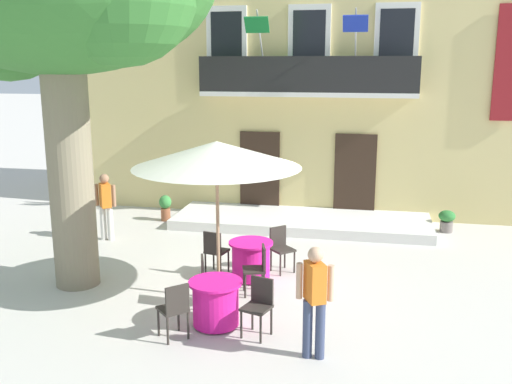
{
  "coord_description": "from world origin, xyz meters",
  "views": [
    {
      "loc": [
        2.31,
        -10.36,
        4.15
      ],
      "look_at": [
        -0.19,
        1.98,
        1.3
      ],
      "focal_mm": 40.32,
      "sensor_mm": 36.0,
      "label": 1
    }
  ],
  "objects_px": {
    "cafe_chair_near_tree_1": "(258,267)",
    "ground_planter_right": "(447,220)",
    "cafe_table_near_tree": "(251,260)",
    "cafe_chair_middle_2": "(259,303)",
    "cafe_chair_near_tree_2": "(281,246)",
    "cafe_table_middle": "(216,303)",
    "cafe_chair_middle_1": "(175,307)",
    "cafe_chair_middle_0": "(209,278)",
    "pedestrian_mid_plaza": "(106,203)",
    "ground_planter_left": "(165,206)",
    "pedestrian_near_entrance": "(315,296)",
    "cafe_umbrella": "(217,155)",
    "cafe_chair_near_tree_0": "(215,249)"
  },
  "relations": [
    {
      "from": "cafe_chair_near_tree_1",
      "to": "ground_planter_right",
      "type": "bearing_deg",
      "value": 51.34
    },
    {
      "from": "cafe_table_near_tree",
      "to": "cafe_chair_middle_2",
      "type": "distance_m",
      "value": 2.35
    },
    {
      "from": "cafe_chair_near_tree_2",
      "to": "cafe_table_middle",
      "type": "bearing_deg",
      "value": -103.14
    },
    {
      "from": "cafe_chair_near_tree_1",
      "to": "cafe_chair_middle_1",
      "type": "xyz_separation_m",
      "value": [
        -0.89,
        -1.99,
        0.0
      ]
    },
    {
      "from": "cafe_chair_near_tree_1",
      "to": "ground_planter_right",
      "type": "height_order",
      "value": "cafe_chair_near_tree_1"
    },
    {
      "from": "cafe_chair_middle_0",
      "to": "cafe_chair_middle_1",
      "type": "bearing_deg",
      "value": -97.71
    },
    {
      "from": "cafe_table_middle",
      "to": "pedestrian_mid_plaza",
      "type": "height_order",
      "value": "pedestrian_mid_plaza"
    },
    {
      "from": "cafe_chair_middle_0",
      "to": "ground_planter_left",
      "type": "bearing_deg",
      "value": 117.56
    },
    {
      "from": "cafe_table_middle",
      "to": "cafe_chair_near_tree_2",
      "type": "bearing_deg",
      "value": 76.86
    },
    {
      "from": "cafe_table_near_tree",
      "to": "pedestrian_near_entrance",
      "type": "relative_size",
      "value": 0.52
    },
    {
      "from": "pedestrian_near_entrance",
      "to": "ground_planter_right",
      "type": "bearing_deg",
      "value": 69.31
    },
    {
      "from": "cafe_table_middle",
      "to": "cafe_umbrella",
      "type": "distance_m",
      "value": 2.46
    },
    {
      "from": "ground_planter_right",
      "to": "pedestrian_near_entrance",
      "type": "bearing_deg",
      "value": -110.69
    },
    {
      "from": "cafe_chair_middle_1",
      "to": "cafe_chair_middle_2",
      "type": "distance_m",
      "value": 1.29
    },
    {
      "from": "cafe_table_near_tree",
      "to": "cafe_chair_middle_1",
      "type": "height_order",
      "value": "cafe_chair_middle_1"
    },
    {
      "from": "cafe_chair_middle_1",
      "to": "cafe_table_near_tree",
      "type": "bearing_deg",
      "value": 77.18
    },
    {
      "from": "cafe_table_middle",
      "to": "pedestrian_near_entrance",
      "type": "xyz_separation_m",
      "value": [
        1.64,
        -0.71,
        0.55
      ]
    },
    {
      "from": "cafe_chair_middle_2",
      "to": "cafe_chair_near_tree_0",
      "type": "bearing_deg",
      "value": 119.78
    },
    {
      "from": "cafe_chair_near_tree_0",
      "to": "cafe_chair_middle_1",
      "type": "bearing_deg",
      "value": -87.2
    },
    {
      "from": "cafe_umbrella",
      "to": "cafe_chair_middle_2",
      "type": "bearing_deg",
      "value": -51.24
    },
    {
      "from": "cafe_chair_near_tree_1",
      "to": "cafe_chair_middle_1",
      "type": "height_order",
      "value": "same"
    },
    {
      "from": "cafe_chair_middle_1",
      "to": "cafe_chair_near_tree_0",
      "type": "bearing_deg",
      "value": 92.8
    },
    {
      "from": "cafe_chair_middle_2",
      "to": "pedestrian_near_entrance",
      "type": "xyz_separation_m",
      "value": [
        0.91,
        -0.55,
        0.41
      ]
    },
    {
      "from": "ground_planter_left",
      "to": "cafe_chair_near_tree_2",
      "type": "bearing_deg",
      "value": -41.03
    },
    {
      "from": "cafe_chair_near_tree_0",
      "to": "cafe_chair_middle_2",
      "type": "relative_size",
      "value": 1.0
    },
    {
      "from": "cafe_chair_near_tree_1",
      "to": "cafe_chair_middle_0",
      "type": "relative_size",
      "value": 1.0
    },
    {
      "from": "cafe_chair_near_tree_2",
      "to": "ground_planter_left",
      "type": "relative_size",
      "value": 1.31
    },
    {
      "from": "ground_planter_right",
      "to": "pedestrian_mid_plaza",
      "type": "bearing_deg",
      "value": -164.07
    },
    {
      "from": "cafe_chair_middle_0",
      "to": "cafe_chair_near_tree_1",
      "type": "bearing_deg",
      "value": 45.0
    },
    {
      "from": "cafe_chair_near_tree_1",
      "to": "ground_planter_left",
      "type": "xyz_separation_m",
      "value": [
        -3.4,
        4.41,
        -0.14
      ]
    },
    {
      "from": "cafe_chair_near_tree_0",
      "to": "cafe_chair_near_tree_1",
      "type": "xyz_separation_m",
      "value": [
        1.03,
        -0.79,
        0.0
      ]
    },
    {
      "from": "cafe_table_near_tree",
      "to": "cafe_umbrella",
      "type": "relative_size",
      "value": 0.3
    },
    {
      "from": "cafe_chair_middle_0",
      "to": "cafe_chair_middle_2",
      "type": "relative_size",
      "value": 1.0
    },
    {
      "from": "ground_planter_right",
      "to": "pedestrian_near_entrance",
      "type": "height_order",
      "value": "pedestrian_near_entrance"
    },
    {
      "from": "pedestrian_near_entrance",
      "to": "cafe_table_near_tree",
      "type": "bearing_deg",
      "value": 118.21
    },
    {
      "from": "ground_planter_right",
      "to": "cafe_chair_near_tree_1",
      "type": "bearing_deg",
      "value": -128.66
    },
    {
      "from": "cafe_chair_middle_0",
      "to": "cafe_chair_middle_1",
      "type": "height_order",
      "value": "same"
    },
    {
      "from": "cafe_chair_near_tree_2",
      "to": "cafe_table_middle",
      "type": "height_order",
      "value": "cafe_chair_near_tree_2"
    },
    {
      "from": "ground_planter_right",
      "to": "pedestrian_near_entrance",
      "type": "distance_m",
      "value": 7.43
    },
    {
      "from": "cafe_chair_near_tree_0",
      "to": "cafe_umbrella",
      "type": "height_order",
      "value": "cafe_umbrella"
    },
    {
      "from": "cafe_chair_near_tree_0",
      "to": "ground_planter_right",
      "type": "xyz_separation_m",
      "value": [
        4.88,
        4.02,
        -0.22
      ]
    },
    {
      "from": "cafe_chair_near_tree_0",
      "to": "cafe_chair_middle_2",
      "type": "height_order",
      "value": "same"
    },
    {
      "from": "cafe_chair_middle_2",
      "to": "ground_planter_right",
      "type": "height_order",
      "value": "cafe_chair_middle_2"
    },
    {
      "from": "cafe_chair_middle_0",
      "to": "ground_planter_left",
      "type": "xyz_separation_m",
      "value": [
        -2.68,
        5.14,
        -0.14
      ]
    },
    {
      "from": "ground_planter_left",
      "to": "pedestrian_mid_plaza",
      "type": "distance_m",
      "value": 2.11
    },
    {
      "from": "cafe_chair_middle_2",
      "to": "cafe_chair_near_tree_2",
      "type": "bearing_deg",
      "value": 92.24
    },
    {
      "from": "cafe_table_near_tree",
      "to": "ground_planter_right",
      "type": "distance_m",
      "value": 5.83
    },
    {
      "from": "pedestrian_near_entrance",
      "to": "cafe_chair_near_tree_1",
      "type": "bearing_deg",
      "value": 120.15
    },
    {
      "from": "cafe_table_middle",
      "to": "pedestrian_near_entrance",
      "type": "distance_m",
      "value": 1.87
    },
    {
      "from": "cafe_chair_middle_0",
      "to": "ground_planter_left",
      "type": "distance_m",
      "value": 5.79
    }
  ]
}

